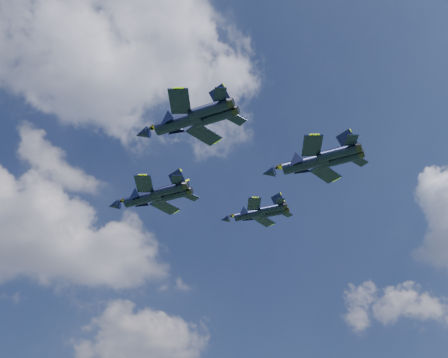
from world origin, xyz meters
TOP-DOWN VIEW (x-y plane):
  - jet_lead at (-13.23, 17.09)m, footprint 16.38×14.54m
  - jet_left at (-11.74, -5.32)m, footprint 16.36×15.04m
  - jet_right at (7.98, 18.91)m, footprint 13.69×11.65m
  - jet_slot at (10.72, -1.32)m, footprint 16.69×15.10m

SIDE VIEW (x-z plane):
  - jet_slot at x=10.72m, z-range 57.56..61.90m
  - jet_left at x=-11.74m, z-range 57.63..61.91m
  - jet_lead at x=-13.23m, z-range 57.92..62.15m
  - jet_right at x=7.98m, z-range 59.67..63.15m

